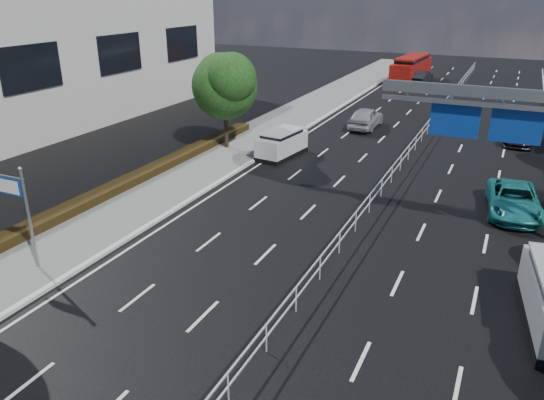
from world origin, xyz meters
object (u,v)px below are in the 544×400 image
at_px(near_car_silver, 366,118).
at_px(red_bus, 411,69).
at_px(overhead_gantry, 538,121).
at_px(parked_car_teal, 514,200).
at_px(toilet_sign, 18,200).
at_px(near_car_dark, 421,78).
at_px(parked_car_dark, 521,133).
at_px(white_minivan, 282,144).

bearing_deg(near_car_silver, red_bus, -87.41).
relative_size(overhead_gantry, parked_car_teal, 1.98).
distance_m(toilet_sign, red_bus, 51.52).
bearing_deg(toilet_sign, red_bus, 84.41).
height_order(near_car_dark, parked_car_dark, near_car_dark).
bearing_deg(overhead_gantry, near_car_silver, 123.03).
distance_m(red_bus, parked_car_teal, 39.17).
bearing_deg(white_minivan, parked_car_dark, 43.08).
relative_size(near_car_silver, near_car_dark, 0.95).
height_order(near_car_silver, parked_car_dark, near_car_silver).
distance_m(near_car_dark, parked_car_teal, 37.20).
relative_size(near_car_silver, parked_car_dark, 0.99).
distance_m(overhead_gantry, red_bus, 43.30).
distance_m(red_bus, near_car_silver, 23.42).
distance_m(toilet_sign, near_car_silver, 28.62).
xyz_separation_m(red_bus, parked_car_teal, (12.43, -37.13, -0.85)).
bearing_deg(near_car_silver, near_car_dark, -90.98).
bearing_deg(red_bus, parked_car_dark, -57.68).
relative_size(near_car_silver, parked_car_teal, 0.93).
distance_m(red_bus, parked_car_dark, 26.10).
height_order(near_car_silver, near_car_dark, near_car_dark).
distance_m(white_minivan, near_car_silver, 10.28).
bearing_deg(overhead_gantry, toilet_sign, -150.40).
relative_size(toilet_sign, parked_car_dark, 0.89).
xyz_separation_m(near_car_silver, parked_car_dark, (11.35, 0.44, -0.12)).
xyz_separation_m(red_bus, parked_car_dark, (12.43, -22.94, -0.87)).
bearing_deg(red_bus, overhead_gantry, -69.04).
bearing_deg(near_car_dark, parked_car_teal, 110.77).
bearing_deg(toilet_sign, white_minivan, 80.15).
distance_m(toilet_sign, overhead_gantry, 20.52).
height_order(near_car_dark, parked_car_teal, near_car_dark).
relative_size(toilet_sign, near_car_silver, 0.90).
bearing_deg(parked_car_teal, overhead_gantry, -93.01).
bearing_deg(near_car_dark, toilet_sign, 86.16).
height_order(white_minivan, parked_car_dark, white_minivan).
bearing_deg(parked_car_teal, near_car_silver, 123.15).
xyz_separation_m(overhead_gantry, near_car_dark, (-11.24, 39.61, -4.77)).
height_order(toilet_sign, overhead_gantry, overhead_gantry).
bearing_deg(overhead_gantry, near_car_dark, 105.84).
relative_size(toilet_sign, white_minivan, 1.01).
bearing_deg(near_car_silver, parked_car_dark, -177.83).
height_order(toilet_sign, near_car_dark, toilet_sign).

